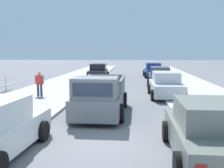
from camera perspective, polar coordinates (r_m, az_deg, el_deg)
name	(u,v)px	position (r m, az deg, el deg)	size (l,w,h in m)	color
ground_plane	(106,144)	(8.37, -1.21, -12.61)	(160.00, 160.00, 0.00)	slate
sidewalk_left	(58,88)	(20.85, -11.40, -0.76)	(4.81, 60.00, 0.12)	#B2AFA8
sidewalk_right	(191,89)	(20.46, 16.35, -1.05)	(4.81, 60.00, 0.12)	#B2AFA8
curb_left	(71,88)	(20.60, -8.71, -0.83)	(0.16, 60.00, 0.10)	silver
curb_right	(177,89)	(20.28, 13.56, -1.06)	(0.16, 60.00, 0.10)	silver
pickup_truck	(100,97)	(11.97, -2.45, -2.74)	(2.25, 5.22, 1.80)	slate
car_left_near	(207,132)	(7.52, 19.55, -9.60)	(2.05, 4.27, 1.54)	slate
car_right_near	(160,77)	(22.66, 10.07, 1.53)	(2.21, 4.34, 1.54)	#474C56
car_right_mid	(166,85)	(16.99, 11.31, -0.26)	(2.08, 4.29, 1.54)	silver
car_left_far	(98,72)	(27.67, -2.94, 2.59)	(2.12, 4.30, 1.54)	black
car_right_far	(153,71)	(29.88, 8.68, 2.84)	(2.12, 4.30, 1.54)	navy
pedestrian	(39,83)	(16.76, -15.10, 0.23)	(0.57, 0.30, 1.59)	navy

